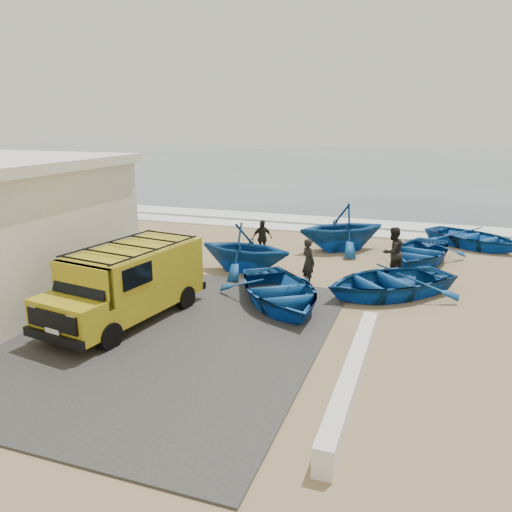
% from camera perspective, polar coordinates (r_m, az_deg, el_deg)
% --- Properties ---
extents(ground, '(160.00, 160.00, 0.00)m').
position_cam_1_polar(ground, '(14.93, -6.61, -6.01)').
color(ground, '#977F58').
extents(slab, '(12.00, 10.00, 0.05)m').
position_cam_1_polar(slab, '(14.34, -17.44, -7.45)').
color(slab, '#3D3B38').
rests_on(slab, ground).
extents(ocean, '(180.00, 88.00, 0.01)m').
position_cam_1_polar(ocean, '(68.96, 14.42, 10.26)').
color(ocean, '#385166').
rests_on(ocean, ground).
extents(surf_line, '(180.00, 1.60, 0.06)m').
position_cam_1_polar(surf_line, '(25.81, 5.07, 3.18)').
color(surf_line, white).
rests_on(surf_line, ground).
extents(surf_wash, '(180.00, 2.20, 0.04)m').
position_cam_1_polar(surf_wash, '(28.19, 6.34, 4.15)').
color(surf_wash, white).
rests_on(surf_wash, ground).
extents(parapet, '(0.35, 6.00, 0.55)m').
position_cam_1_polar(parapet, '(10.83, 10.99, -13.21)').
color(parapet, silver).
rests_on(parapet, ground).
extents(van, '(2.64, 5.14, 2.10)m').
position_cam_1_polar(van, '(14.14, -14.42, -2.77)').
color(van, '#B19F1A').
rests_on(van, ground).
extents(boat_near_left, '(5.03, 5.36, 0.90)m').
position_cam_1_polar(boat_near_left, '(14.97, 2.67, -4.02)').
color(boat_near_left, '#134E99').
rests_on(boat_near_left, ground).
extents(boat_near_right, '(5.41, 5.30, 0.92)m').
position_cam_1_polar(boat_near_right, '(16.36, 14.85, -2.81)').
color(boat_near_right, '#134E99').
rests_on(boat_near_right, ground).
extents(boat_mid_left, '(3.66, 3.23, 1.81)m').
position_cam_1_polar(boat_mid_left, '(18.16, -1.29, 0.94)').
color(boat_mid_left, '#134E99').
rests_on(boat_mid_left, ground).
extents(boat_mid_right, '(3.85, 4.77, 0.88)m').
position_cam_1_polar(boat_mid_right, '(20.47, 18.17, 0.46)').
color(boat_mid_right, '#134E99').
rests_on(boat_mid_right, ground).
extents(boat_far_left, '(5.04, 4.94, 2.01)m').
position_cam_1_polar(boat_far_left, '(21.52, 9.77, 3.26)').
color(boat_far_left, '#134E99').
rests_on(boat_far_left, ground).
extents(boat_far_right, '(5.17, 4.87, 0.87)m').
position_cam_1_polar(boat_far_right, '(23.85, 23.55, 1.96)').
color(boat_far_right, '#134E99').
rests_on(boat_far_right, ground).
extents(fisherman_front, '(0.69, 0.67, 1.60)m').
position_cam_1_polar(fisherman_front, '(16.81, 6.00, -0.67)').
color(fisherman_front, black).
rests_on(fisherman_front, ground).
extents(fisherman_middle, '(1.08, 1.11, 1.79)m').
position_cam_1_polar(fisherman_middle, '(18.25, 15.35, 0.44)').
color(fisherman_middle, black).
rests_on(fisherman_middle, ground).
extents(fisherman_back, '(0.90, 0.87, 1.51)m').
position_cam_1_polar(fisherman_back, '(20.31, 0.69, 2.05)').
color(fisherman_back, black).
rests_on(fisherman_back, ground).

